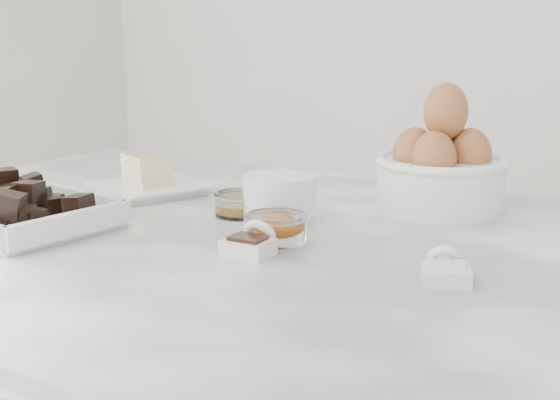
# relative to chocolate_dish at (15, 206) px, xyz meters

# --- Properties ---
(marble_slab) EXTENTS (1.20, 0.80, 0.04)m
(marble_slab) POSITION_rel_chocolate_dish_xyz_m (0.28, 0.11, -0.04)
(marble_slab) COLOR white
(marble_slab) RESTS_ON cabinet
(chocolate_dish) EXTENTS (0.26, 0.21, 0.06)m
(chocolate_dish) POSITION_rel_chocolate_dish_xyz_m (0.00, 0.00, 0.00)
(chocolate_dish) COLOR white
(chocolate_dish) RESTS_ON marble_slab
(butter_plate) EXTENTS (0.19, 0.19, 0.06)m
(butter_plate) POSITION_rel_chocolate_dish_xyz_m (0.02, 0.23, -0.00)
(butter_plate) COLOR white
(butter_plate) RESTS_ON marble_slab
(sugar_ramekin) EXTENTS (0.10, 0.10, 0.06)m
(sugar_ramekin) POSITION_rel_chocolate_dish_xyz_m (0.26, 0.20, 0.01)
(sugar_ramekin) COLOR white
(sugar_ramekin) RESTS_ON marble_slab
(egg_bowl) EXTENTS (0.18, 0.18, 0.17)m
(egg_bowl) POSITION_rel_chocolate_dish_xyz_m (0.42, 0.36, 0.03)
(egg_bowl) COLOR white
(egg_bowl) RESTS_ON marble_slab
(honey_bowl) EXTENTS (0.07, 0.07, 0.03)m
(honey_bowl) POSITION_rel_chocolate_dish_xyz_m (0.21, 0.19, -0.01)
(honey_bowl) COLOR white
(honey_bowl) RESTS_ON marble_slab
(zest_bowl) EXTENTS (0.07, 0.07, 0.03)m
(zest_bowl) POSITION_rel_chocolate_dish_xyz_m (0.32, 0.11, -0.01)
(zest_bowl) COLOR white
(zest_bowl) RESTS_ON marble_slab
(vanilla_spoon) EXTENTS (0.05, 0.06, 0.04)m
(vanilla_spoon) POSITION_rel_chocolate_dish_xyz_m (0.32, 0.05, -0.01)
(vanilla_spoon) COLOR white
(vanilla_spoon) RESTS_ON marble_slab
(salt_spoon) EXTENTS (0.06, 0.07, 0.04)m
(salt_spoon) POSITION_rel_chocolate_dish_xyz_m (0.53, 0.07, -0.01)
(salt_spoon) COLOR white
(salt_spoon) RESTS_ON marble_slab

